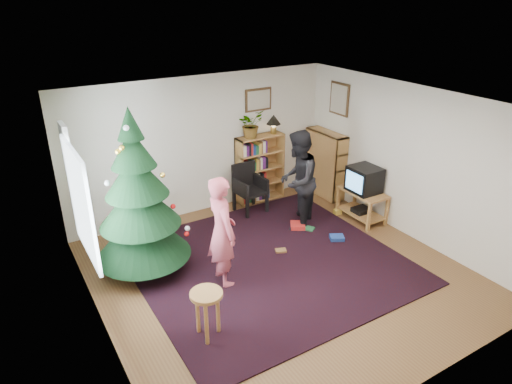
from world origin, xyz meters
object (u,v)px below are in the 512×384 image
picture_back (258,100)px  potted_plant (251,124)px  bookshelf_back (260,167)px  stool (207,303)px  tv_stand (362,203)px  person_by_chair (297,180)px  christmas_tree (139,208)px  table_lamp (274,121)px  picture_right (339,99)px  crt_tv (364,179)px  bookshelf_right (325,163)px  person_standing (222,231)px  armchair (248,186)px

picture_back → potted_plant: (-0.24, -0.14, -0.39)m
bookshelf_back → stool: 3.98m
tv_stand → person_by_chair: (-1.16, 0.40, 0.54)m
christmas_tree → table_lamp: size_ratio=6.78×
picture_right → crt_tv: 1.62m
bookshelf_back → bookshelf_right: (1.23, -0.46, 0.00)m
bookshelf_back → person_standing: person_standing is taller
crt_tv → person_by_chair: (-1.15, 0.40, 0.09)m
picture_back → bookshelf_back: picture_back is taller
bookshelf_right → armchair: 1.69m
picture_right → bookshelf_back: size_ratio=0.46×
bookshelf_right → potted_plant: potted_plant is taller
bookshelf_back → armchair: size_ratio=1.43×
potted_plant → stool: bearing=-128.3°
bookshelf_back → christmas_tree: bearing=-155.6°
bookshelf_right → stool: size_ratio=2.03×
bookshelf_right → table_lamp: size_ratio=3.57×
christmas_tree → table_lamp: (3.06, 1.25, 0.52)m
tv_stand → person_standing: person_standing is taller
stool → person_standing: (0.69, 0.92, 0.31)m
person_standing → person_by_chair: (1.86, 0.82, 0.06)m
crt_tv → armchair: (-1.55, 1.39, -0.29)m
tv_stand → christmas_tree: bearing=173.6°
stool → person_by_chair: bearing=34.4°
picture_back → tv_stand: picture_back is taller
christmas_tree → person_by_chair: 2.72m
bookshelf_back → crt_tv: bearing=-56.6°
crt_tv → picture_back: bearing=120.4°
table_lamp → armchair: bearing=-158.8°
armchair → table_lamp: (0.74, 0.29, 1.06)m
picture_back → stool: size_ratio=0.86×
picture_back → crt_tv: 2.41m
potted_plant → picture_back: bearing=29.0°
person_standing → person_by_chair: size_ratio=0.93×
picture_right → christmas_tree: size_ratio=0.24×
table_lamp → person_by_chair: bearing=-105.0°
tv_stand → stool: bearing=-160.1°
tv_stand → crt_tv: crt_tv is taller
armchair → potted_plant: bearing=45.7°
picture_back → bookshelf_right: bearing=-26.6°
person_by_chair → potted_plant: size_ratio=3.38×
tv_stand → table_lamp: (-0.81, 1.68, 1.22)m
picture_right → crt_tv: bearing=-103.3°
bookshelf_right → armchair: (-1.68, 0.17, -0.18)m
christmas_tree → tv_stand: christmas_tree is taller
tv_stand → stool: 3.94m
christmas_tree → tv_stand: size_ratio=2.85×
picture_back → potted_plant: bearing=-151.0°
tv_stand → crt_tv: bearing=180.0°
person_by_chair → table_lamp: bearing=-144.6°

